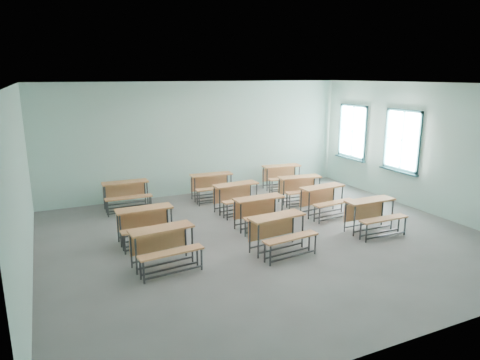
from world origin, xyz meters
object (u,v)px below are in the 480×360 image
object	(u,v)px
desk_unit_r0c0	(164,242)
desk_unit_r1c2	(325,196)
desk_unit_r0c1	(280,228)
desk_unit_r1c0	(146,220)
desk_unit_r2c2	(301,186)
desk_unit_r3c0	(126,191)
desk_unit_r0c2	(373,211)
desk_unit_r3c2	(283,174)
desk_unit_r2c1	(238,194)
desk_unit_r1c1	(261,208)
desk_unit_r3c1	(213,183)

from	to	relation	value
desk_unit_r0c0	desk_unit_r1c2	size ratio (longest dim) A/B	1.00
desk_unit_r0c1	desk_unit_r1c0	size ratio (longest dim) A/B	1.06
desk_unit_r0c0	desk_unit_r1c0	bearing A→B (deg)	85.80
desk_unit_r0c0	desk_unit_r1c2	xyz separation A→B (m)	(4.35, 1.21, 0.00)
desk_unit_r1c0	desk_unit_r2c2	size ratio (longest dim) A/B	0.94
desk_unit_r3c0	desk_unit_r0c2	bearing A→B (deg)	-39.38
desk_unit_r0c0	desk_unit_r2c2	size ratio (longest dim) A/B	0.98
desk_unit_r0c0	desk_unit_r3c2	distance (m)	6.02
desk_unit_r2c2	desk_unit_r3c2	distance (m)	1.49
desk_unit_r2c1	desk_unit_r0c0	bearing A→B (deg)	-141.00
desk_unit_r1c0	desk_unit_r3c2	distance (m)	5.32
desk_unit_r0c0	desk_unit_r1c1	world-z (taller)	same
desk_unit_r3c1	desk_unit_r3c2	distance (m)	2.34
desk_unit_r0c0	desk_unit_r3c1	world-z (taller)	same
desk_unit_r1c1	desk_unit_r2c2	world-z (taller)	same
desk_unit_r1c1	desk_unit_r3c1	size ratio (longest dim) A/B	0.99
desk_unit_r3c2	desk_unit_r1c0	bearing A→B (deg)	-145.56
desk_unit_r0c0	desk_unit_r0c1	size ratio (longest dim) A/B	0.99
desk_unit_r1c2	desk_unit_r3c1	bearing A→B (deg)	124.74
desk_unit_r0c1	desk_unit_r1c0	world-z (taller)	same
desk_unit_r0c2	desk_unit_r3c0	world-z (taller)	same
desk_unit_r0c0	desk_unit_r2c2	distance (m)	4.97
desk_unit_r1c0	desk_unit_r0c0	bearing A→B (deg)	-89.44
desk_unit_r2c2	desk_unit_r3c1	distance (m)	2.41
desk_unit_r2c2	desk_unit_r1c2	bearing A→B (deg)	-84.86
desk_unit_r1c1	desk_unit_r2c1	bearing A→B (deg)	86.39
desk_unit_r1c1	desk_unit_r0c2	bearing A→B (deg)	-30.96
desk_unit_r1c1	desk_unit_r0c0	bearing A→B (deg)	-159.62
desk_unit_r3c1	desk_unit_r3c2	bearing A→B (deg)	7.05
desk_unit_r1c0	desk_unit_r3c2	size ratio (longest dim) A/B	0.94
desk_unit_r0c2	desk_unit_r1c1	world-z (taller)	same
desk_unit_r0c2	desk_unit_r2c1	xyz separation A→B (m)	(-2.09, 2.52, 0.00)
desk_unit_r0c1	desk_unit_r1c1	world-z (taller)	same
desk_unit_r0c0	desk_unit_r2c1	world-z (taller)	same
desk_unit_r0c2	desk_unit_r3c1	bearing A→B (deg)	121.16
desk_unit_r1c2	desk_unit_r1c1	bearing A→B (deg)	-178.66
desk_unit_r1c2	desk_unit_r3c1	xyz separation A→B (m)	(-2.00, 2.41, 0.00)
desk_unit_r1c1	desk_unit_r3c2	distance (m)	3.55
desk_unit_r1c1	desk_unit_r0c1	bearing A→B (deg)	-103.15
desk_unit_r1c0	desk_unit_r2c2	bearing A→B (deg)	12.58
desk_unit_r0c1	desk_unit_r3c0	distance (m)	4.57
desk_unit_r0c2	desk_unit_r2c2	bearing A→B (deg)	95.47
desk_unit_r0c1	desk_unit_r3c1	distance (m)	3.90
desk_unit_r0c0	desk_unit_r3c2	size ratio (longest dim) A/B	0.99
desk_unit_r1c1	desk_unit_r3c2	size ratio (longest dim) A/B	0.95
desk_unit_r0c0	desk_unit_r2c2	world-z (taller)	same
desk_unit_r0c1	desk_unit_r3c0	bearing A→B (deg)	112.85
desk_unit_r1c1	desk_unit_r3c0	xyz separation A→B (m)	(-2.45, 2.72, 0.00)
desk_unit_r0c2	desk_unit_r3c2	world-z (taller)	same
desk_unit_r2c2	desk_unit_r3c1	size ratio (longest dim) A/B	1.04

